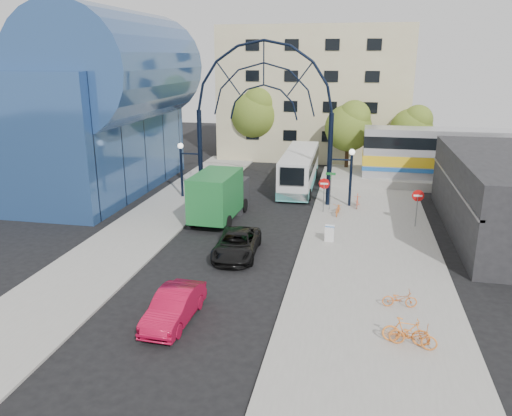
% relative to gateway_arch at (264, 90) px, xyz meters
% --- Properties ---
extents(ground, '(120.00, 120.00, 0.00)m').
position_rel_gateway_arch_xyz_m(ground, '(0.00, -14.00, -8.56)').
color(ground, black).
rests_on(ground, ground).
extents(sidewalk_east, '(8.00, 56.00, 0.12)m').
position_rel_gateway_arch_xyz_m(sidewalk_east, '(8.00, -10.00, -8.50)').
color(sidewalk_east, gray).
rests_on(sidewalk_east, ground).
extents(plaza_west, '(5.00, 50.00, 0.12)m').
position_rel_gateway_arch_xyz_m(plaza_west, '(-6.50, -8.00, -8.50)').
color(plaza_west, gray).
rests_on(plaza_west, ground).
extents(gateway_arch, '(13.64, 0.44, 12.10)m').
position_rel_gateway_arch_xyz_m(gateway_arch, '(0.00, 0.00, 0.00)').
color(gateway_arch, black).
rests_on(gateway_arch, ground).
extents(stop_sign, '(0.80, 0.07, 2.50)m').
position_rel_gateway_arch_xyz_m(stop_sign, '(4.80, -2.00, -6.56)').
color(stop_sign, slate).
rests_on(stop_sign, sidewalk_east).
extents(do_not_enter_sign, '(0.76, 0.07, 2.48)m').
position_rel_gateway_arch_xyz_m(do_not_enter_sign, '(11.00, -4.00, -6.58)').
color(do_not_enter_sign, slate).
rests_on(do_not_enter_sign, sidewalk_east).
extents(street_name_sign, '(0.70, 0.70, 2.80)m').
position_rel_gateway_arch_xyz_m(street_name_sign, '(5.20, -1.40, -6.43)').
color(street_name_sign, slate).
rests_on(street_name_sign, sidewalk_east).
extents(sandwich_board, '(0.55, 0.61, 0.99)m').
position_rel_gateway_arch_xyz_m(sandwich_board, '(5.60, -8.02, -7.81)').
color(sandwich_board, white).
rests_on(sandwich_board, sidewalk_east).
extents(transit_hall, '(16.50, 18.00, 14.50)m').
position_rel_gateway_arch_xyz_m(transit_hall, '(-15.30, 1.00, -1.86)').
color(transit_hall, navy).
rests_on(transit_hall, ground).
extents(commercial_block_east, '(6.00, 16.00, 5.00)m').
position_rel_gateway_arch_xyz_m(commercial_block_east, '(16.00, -4.00, -6.06)').
color(commercial_block_east, black).
rests_on(commercial_block_east, ground).
extents(apartment_block, '(20.00, 12.10, 14.00)m').
position_rel_gateway_arch_xyz_m(apartment_block, '(2.00, 20.97, -1.55)').
color(apartment_block, '#C3B288').
rests_on(apartment_block, ground).
extents(train_platform, '(32.00, 5.00, 0.80)m').
position_rel_gateway_arch_xyz_m(train_platform, '(20.00, 8.00, -8.16)').
color(train_platform, gray).
rests_on(train_platform, ground).
extents(tree_north_a, '(4.48, 4.48, 7.00)m').
position_rel_gateway_arch_xyz_m(tree_north_a, '(6.12, 11.93, -3.95)').
color(tree_north_a, '#382314').
rests_on(tree_north_a, ground).
extents(tree_north_b, '(5.12, 5.12, 8.00)m').
position_rel_gateway_arch_xyz_m(tree_north_b, '(-3.88, 15.93, -3.29)').
color(tree_north_b, '#382314').
rests_on(tree_north_b, ground).
extents(tree_north_c, '(4.16, 4.16, 6.50)m').
position_rel_gateway_arch_xyz_m(tree_north_c, '(12.12, 13.93, -4.28)').
color(tree_north_c, '#382314').
rests_on(tree_north_c, ground).
extents(city_bus, '(2.83, 11.35, 3.10)m').
position_rel_gateway_arch_xyz_m(city_bus, '(2.17, 5.36, -6.94)').
color(city_bus, silver).
rests_on(city_bus, ground).
extents(green_truck, '(2.88, 6.94, 3.45)m').
position_rel_gateway_arch_xyz_m(green_truck, '(-2.14, -4.70, -6.83)').
color(green_truck, black).
rests_on(green_truck, ground).
extents(black_suv, '(2.59, 5.09, 1.38)m').
position_rel_gateway_arch_xyz_m(black_suv, '(0.57, -11.00, -7.87)').
color(black_suv, black).
rests_on(black_suv, ground).
extents(red_sedan, '(1.63, 4.30, 1.40)m').
position_rel_gateway_arch_xyz_m(red_sedan, '(-0.29, -18.74, -7.86)').
color(red_sedan, '#A80A2C').
rests_on(red_sedan, ground).
extents(bike_near_a, '(0.72, 1.71, 0.87)m').
position_rel_gateway_arch_xyz_m(bike_near_a, '(5.87, -2.46, -8.00)').
color(bike_near_a, orange).
rests_on(bike_near_a, sidewalk_east).
extents(bike_near_b, '(0.49, 1.62, 0.97)m').
position_rel_gateway_arch_xyz_m(bike_near_b, '(7.19, -0.29, -7.95)').
color(bike_near_b, '#E9542E').
rests_on(bike_near_b, sidewalk_east).
extents(bike_far_a, '(1.57, 0.66, 0.80)m').
position_rel_gateway_arch_xyz_m(bike_far_a, '(9.20, -15.71, -8.03)').
color(bike_far_a, orange).
rests_on(bike_far_a, sidewalk_east).
extents(bike_far_b, '(1.88, 0.72, 1.10)m').
position_rel_gateway_arch_xyz_m(bike_far_b, '(9.22, -18.77, -7.89)').
color(bike_far_b, orange).
rests_on(bike_far_b, sidewalk_east).
extents(bike_far_c, '(1.91, 0.98, 0.96)m').
position_rel_gateway_arch_xyz_m(bike_far_c, '(9.47, -18.93, -7.96)').
color(bike_far_c, orange).
rests_on(bike_far_c, sidewalk_east).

